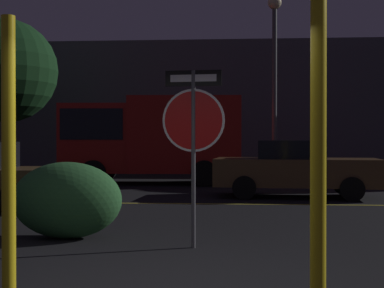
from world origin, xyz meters
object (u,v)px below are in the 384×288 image
yellow_pole_right (318,156)px  delivery_truck (148,135)px  yellow_pole_left (9,157)px  street_lamp (275,58)px  hedge_bush_1 (67,200)px  tree_2 (5,71)px  stop_sign (193,123)px  passing_car_2 (295,169)px

yellow_pole_right → delivery_truck: size_ratio=0.45×
yellow_pole_left → street_lamp: street_lamp is taller
yellow_pole_left → delivery_truck: delivery_truck is taller
yellow_pole_right → street_lamp: bearing=86.7°
hedge_bush_1 → tree_2: (-6.09, 11.94, 3.54)m
hedge_bush_1 → stop_sign: bearing=-16.1°
yellow_pole_left → yellow_pole_right: size_ratio=0.99×
passing_car_2 → yellow_pole_right: bearing=-0.9°
delivery_truck → street_lamp: street_lamp is taller
hedge_bush_1 → delivery_truck: size_ratio=0.28×
hedge_bush_1 → street_lamp: street_lamp is taller
yellow_pole_right → street_lamp: (0.78, 13.58, 2.89)m
hedge_bush_1 → delivery_truck: 10.12m
stop_sign → yellow_pole_left: bearing=-117.8°
passing_car_2 → delivery_truck: 6.05m
yellow_pole_right → street_lamp: street_lamp is taller
yellow_pole_left → street_lamp: size_ratio=0.42×
street_lamp → tree_2: (-10.10, 1.69, -0.13)m
stop_sign → tree_2: tree_2 is taller
yellow_pole_right → delivery_truck: bearing=104.7°
yellow_pole_right → tree_2: size_ratio=0.45×
hedge_bush_1 → delivery_truck: (-0.28, 10.06, 1.06)m
stop_sign → hedge_bush_1: stop_sign is taller
yellow_pole_left → hedge_bush_1: bearing=96.8°
street_lamp → passing_car_2: bearing=-87.4°
passing_car_2 → delivery_truck: size_ratio=0.73×
stop_sign → passing_car_2: 7.11m
yellow_pole_left → street_lamp: 14.07m
yellow_pole_left → hedge_bush_1: (-0.36, 3.02, -0.76)m
tree_2 → passing_car_2: bearing=-29.6°
passing_car_2 → delivery_truck: bearing=-126.5°
yellow_pole_right → hedge_bush_1: bearing=134.3°
yellow_pole_right → delivery_truck: (-3.52, 13.38, 0.27)m
delivery_truck → passing_car_2: bearing=-134.6°
hedge_bush_1 → street_lamp: 11.61m
yellow_pole_right → delivery_truck: delivery_truck is taller
hedge_bush_1 → street_lamp: (4.02, 10.26, 3.67)m
yellow_pole_left → delivery_truck: bearing=92.8°
street_lamp → delivery_truck: bearing=-177.4°
yellow_pole_right → tree_2: bearing=121.4°
passing_car_2 → street_lamp: size_ratio=0.69×
stop_sign → street_lamp: 11.30m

